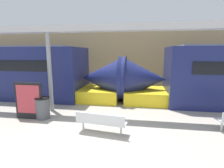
{
  "coord_description": "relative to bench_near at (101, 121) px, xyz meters",
  "views": [
    {
      "loc": [
        1.39,
        -4.69,
        2.77
      ],
      "look_at": [
        0.16,
        2.94,
        1.4
      ],
      "focal_mm": 28.0,
      "sensor_mm": 36.0,
      "label": 1
    }
  ],
  "objects": [
    {
      "name": "canopy_beam",
      "position": [
        -2.92,
        2.07,
        3.37
      ],
      "size": [
        28.0,
        0.6,
        0.28
      ],
      "primitive_type": "cube",
      "color": "#B7B7BC",
      "rests_on": "support_column_near"
    },
    {
      "name": "station_wall",
      "position": [
        -0.1,
        8.34,
        2.04
      ],
      "size": [
        56.0,
        0.2,
        5.0
      ],
      "primitive_type": "cube",
      "color": "tan",
      "rests_on": "ground_plane"
    },
    {
      "name": "support_column_near",
      "position": [
        -2.92,
        2.07,
        1.39
      ],
      "size": [
        0.2,
        0.2,
        3.69
      ],
      "primitive_type": "cylinder",
      "color": "gray",
      "rests_on": "ground_plane"
    },
    {
      "name": "ground_plane",
      "position": [
        -0.1,
        -0.86,
        -0.46
      ],
      "size": [
        60.0,
        60.0,
        0.0
      ],
      "primitive_type": "plane",
      "color": "#A8A093"
    },
    {
      "name": "poster_board",
      "position": [
        -3.3,
        0.88,
        0.34
      ],
      "size": [
        1.23,
        0.07,
        1.58
      ],
      "color": "black",
      "rests_on": "ground_plane"
    },
    {
      "name": "trash_bin",
      "position": [
        -2.77,
        1.04,
        0.01
      ],
      "size": [
        0.6,
        0.6,
        0.93
      ],
      "color": "#4C4F54",
      "rests_on": "ground_plane"
    },
    {
      "name": "bench_near",
      "position": [
        0.0,
        0.0,
        0.0
      ],
      "size": [
        1.8,
        0.68,
        0.76
      ],
      "rotation": [
        0.0,
        0.0,
        -0.14
      ],
      "color": "silver",
      "rests_on": "ground_plane"
    }
  ]
}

